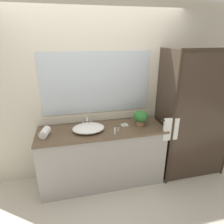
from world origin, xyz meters
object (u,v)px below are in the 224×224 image
object	(u,v)px
sink_basin	(88,128)
amenity_bottle_conditioner	(118,129)
potted_plant	(141,117)
rolled_towel_near_edge	(45,132)
faucet	(87,123)
amenity_bottle_body_wash	(115,131)
soap_dish	(125,125)

from	to	relation	value
sink_basin	amenity_bottle_conditioner	size ratio (longest dim) A/B	5.28
potted_plant	rolled_towel_near_edge	bearing A→B (deg)	-177.84
faucet	amenity_bottle_body_wash	bearing A→B (deg)	-46.83
sink_basin	amenity_bottle_conditioner	bearing A→B (deg)	-16.75
potted_plant	soap_dish	world-z (taller)	potted_plant
potted_plant	faucet	bearing A→B (deg)	169.28
faucet	sink_basin	bearing A→B (deg)	-90.00
faucet	amenity_bottle_conditioner	bearing A→B (deg)	-37.10
amenity_bottle_body_wash	rolled_towel_near_edge	distance (m)	0.92
faucet	soap_dish	bearing A→B (deg)	-12.93
soap_dish	amenity_bottle_body_wash	size ratio (longest dim) A/B	1.02
sink_basin	potted_plant	bearing A→B (deg)	2.32
potted_plant	sink_basin	bearing A→B (deg)	-177.68
amenity_bottle_conditioner	rolled_towel_near_edge	distance (m)	0.97
sink_basin	soap_dish	xyz separation A→B (m)	(0.54, 0.06, -0.03)
sink_basin	rolled_towel_near_edge	bearing A→B (deg)	-178.05
soap_dish	amenity_bottle_conditioner	distance (m)	0.23
faucet	potted_plant	bearing A→B (deg)	-10.72
faucet	potted_plant	size ratio (longest dim) A/B	0.77
soap_dish	rolled_towel_near_edge	xyz separation A→B (m)	(-1.11, -0.08, 0.04)
sink_basin	amenity_bottle_conditioner	distance (m)	0.41
amenity_bottle_conditioner	potted_plant	bearing A→B (deg)	21.21
potted_plant	rolled_towel_near_edge	world-z (taller)	potted_plant
amenity_bottle_body_wash	faucet	bearing A→B (deg)	133.17
sink_basin	amenity_bottle_conditioner	world-z (taller)	sink_basin
faucet	rolled_towel_near_edge	size ratio (longest dim) A/B	0.90
sink_basin	rolled_towel_near_edge	world-z (taller)	rolled_towel_near_edge
potted_plant	amenity_bottle_conditioner	size ratio (longest dim) A/B	2.61
sink_basin	rolled_towel_near_edge	xyz separation A→B (m)	(-0.57, -0.02, 0.01)
sink_basin	soap_dish	world-z (taller)	sink_basin
rolled_towel_near_edge	potted_plant	bearing A→B (deg)	2.16
potted_plant	amenity_bottle_body_wash	distance (m)	0.50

